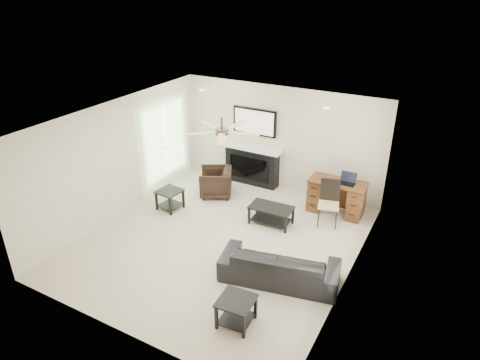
{
  "coord_description": "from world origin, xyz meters",
  "views": [
    {
      "loc": [
        3.72,
        -6.05,
        4.78
      ],
      "look_at": [
        0.12,
        0.55,
        1.13
      ],
      "focal_mm": 32.0,
      "sensor_mm": 36.0,
      "label": 1
    }
  ],
  "objects": [
    {
      "name": "end_table_near",
      "position": [
        1.33,
        -1.79,
        0.23
      ],
      "size": [
        0.55,
        0.55,
        0.45
      ],
      "primitive_type": "cube",
      "rotation": [
        0.0,
        0.0,
        0.07
      ],
      "color": "black",
      "rests_on": "ground"
    },
    {
      "name": "room_shell",
      "position": [
        0.19,
        0.08,
        1.68
      ],
      "size": [
        5.5,
        5.54,
        2.52
      ],
      "color": "#C0AF9B",
      "rests_on": "ground"
    },
    {
      "name": "end_table_left",
      "position": [
        -1.67,
        0.56,
        0.23
      ],
      "size": [
        0.55,
        0.55,
        0.45
      ],
      "primitive_type": "cube",
      "rotation": [
        0.0,
        0.0,
        -0.11
      ],
      "color": "black",
      "rests_on": "ground"
    },
    {
      "name": "desk",
      "position": [
        1.63,
        2.15,
        0.38
      ],
      "size": [
        1.22,
        0.56,
        0.76
      ],
      "primitive_type": "cube",
      "color": "#422610",
      "rests_on": "ground"
    },
    {
      "name": "desk_chair",
      "position": [
        1.63,
        1.6,
        0.48
      ],
      "size": [
        0.52,
        0.54,
        0.97
      ],
      "primitive_type": "cube",
      "rotation": [
        0.0,
        0.0,
        0.27
      ],
      "color": "black",
      "rests_on": "ground"
    },
    {
      "name": "fireplace_unit",
      "position": [
        -0.66,
        2.58,
        0.95
      ],
      "size": [
        1.52,
        0.34,
        1.91
      ],
      "primitive_type": "cube",
      "color": "black",
      "rests_on": "ground"
    },
    {
      "name": "coffee_table",
      "position": [
        0.58,
        1.06,
        0.2
      ],
      "size": [
        0.92,
        0.53,
        0.4
      ],
      "primitive_type": "cube",
      "rotation": [
        0.0,
        0.0,
        0.03
      ],
      "color": "black",
      "rests_on": "ground"
    },
    {
      "name": "sofa",
      "position": [
        1.48,
        -0.54,
        0.29
      ],
      "size": [
        2.13,
        1.18,
        0.59
      ],
      "primitive_type": "imported",
      "rotation": [
        0.0,
        0.0,
        3.34
      ],
      "color": "black",
      "rests_on": "ground"
    },
    {
      "name": "armchair",
      "position": [
        -1.12,
        1.61,
        0.33
      ],
      "size": [
        0.98,
        0.97,
        0.67
      ],
      "primitive_type": "imported",
      "rotation": [
        0.0,
        0.0,
        -1.09
      ],
      "color": "black",
      "rests_on": "ground"
    },
    {
      "name": "laptop",
      "position": [
        1.83,
        2.13,
        0.88
      ],
      "size": [
        0.33,
        0.24,
        0.23
      ],
      "primitive_type": "cube",
      "color": "black",
      "rests_on": "desk"
    }
  ]
}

